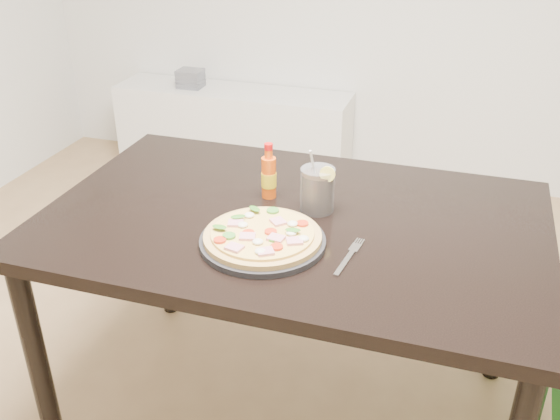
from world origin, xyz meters
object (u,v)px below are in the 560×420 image
(hot_sauce_bottle, at_px, (269,176))
(pizza, at_px, (263,235))
(media_console, at_px, (233,130))
(plate, at_px, (263,241))
(cola_cup, at_px, (317,191))
(dining_table, at_px, (293,241))
(fork, at_px, (350,255))

(hot_sauce_bottle, bearing_deg, pizza, -74.79)
(media_console, bearing_deg, plate, -66.05)
(cola_cup, bearing_deg, dining_table, -133.19)
(dining_table, xyz_separation_m, cola_cup, (0.05, 0.06, 0.14))
(plate, relative_size, pizza, 1.07)
(cola_cup, bearing_deg, pizza, -110.36)
(dining_table, relative_size, plate, 4.27)
(pizza, xyz_separation_m, fork, (0.23, 0.01, -0.02))
(cola_cup, height_order, media_console, cola_cup)
(dining_table, bearing_deg, fork, -39.10)
(plate, distance_m, cola_cup, 0.25)
(pizza, distance_m, media_console, 2.23)
(fork, relative_size, media_console, 0.13)
(pizza, relative_size, media_console, 0.22)
(plate, bearing_deg, media_console, 113.95)
(plate, distance_m, fork, 0.23)
(plate, distance_m, media_console, 2.22)
(media_console, bearing_deg, dining_table, -63.28)
(plate, bearing_deg, fork, 2.49)
(dining_table, distance_m, fork, 0.27)
(media_console, bearing_deg, hot_sauce_bottle, -64.77)
(pizza, xyz_separation_m, media_console, (-0.88, 1.98, -0.53))
(pizza, height_order, hot_sauce_bottle, hot_sauce_bottle)
(hot_sauce_bottle, height_order, fork, hot_sauce_bottle)
(dining_table, height_order, media_console, dining_table)
(pizza, bearing_deg, cola_cup, 69.64)
(dining_table, distance_m, pizza, 0.21)
(dining_table, height_order, fork, fork)
(dining_table, bearing_deg, cola_cup, 46.81)
(dining_table, relative_size, hot_sauce_bottle, 8.27)
(fork, bearing_deg, cola_cup, 130.68)
(fork, distance_m, media_console, 2.31)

